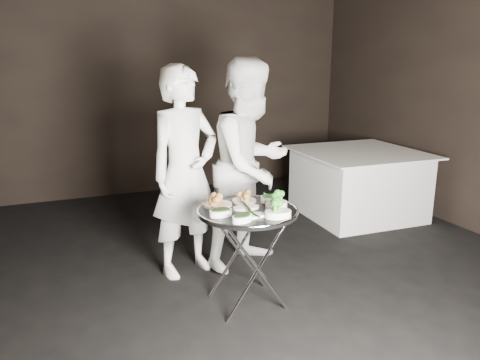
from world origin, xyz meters
name	(u,v)px	position (x,y,z in m)	size (l,w,h in m)	color
floor	(237,310)	(0.00, 0.00, -0.03)	(6.00, 7.00, 0.05)	black
wall_back	(141,85)	(0.00, 3.52, 1.50)	(6.00, 0.05, 3.00)	black
tray_stand	(247,253)	(0.10, 0.03, 0.42)	(0.51, 0.43, 0.74)	silver
serving_tray	(248,211)	(0.10, 0.03, 0.75)	(0.75, 0.75, 0.04)	black
potato_plate_a	(218,202)	(-0.08, 0.20, 0.79)	(0.22, 0.22, 0.08)	beige
potato_plate_b	(244,198)	(0.15, 0.22, 0.79)	(0.19, 0.19, 0.07)	beige
greens_bowl	(268,198)	(0.32, 0.14, 0.79)	(0.12, 0.12, 0.07)	white
asparagus_plate_a	(246,207)	(0.09, 0.05, 0.78)	(0.21, 0.13, 0.04)	white
asparagus_plate_b	(253,215)	(0.07, -0.13, 0.78)	(0.19, 0.11, 0.04)	white
spinach_bowl_a	(221,212)	(-0.13, -0.03, 0.79)	(0.17, 0.12, 0.07)	white
spinach_bowl_b	(242,217)	(-0.04, -0.19, 0.79)	(0.19, 0.15, 0.07)	white
broccoli_bowl_a	(276,204)	(0.31, -0.01, 0.79)	(0.21, 0.18, 0.08)	white
broccoli_bowl_b	(278,212)	(0.23, -0.20, 0.79)	(0.21, 0.16, 0.08)	white
serving_utensils	(246,201)	(0.11, 0.10, 0.81)	(0.57, 0.41, 0.01)	silver
waiter_left	(185,173)	(-0.17, 0.76, 0.90)	(0.66, 0.43, 1.80)	white
waiter_right	(251,165)	(0.43, 0.72, 0.93)	(0.90, 0.70, 1.85)	white
dining_table	(358,183)	(2.16, 1.50, 0.39)	(1.37, 1.37, 0.78)	white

